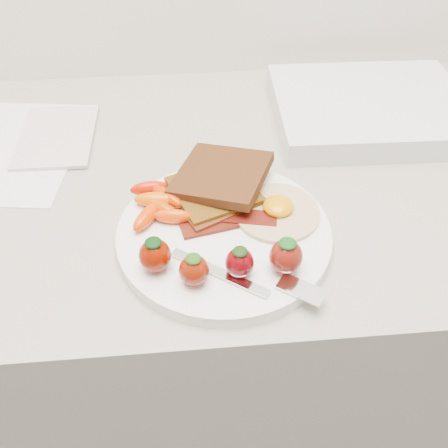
{
  "coord_description": "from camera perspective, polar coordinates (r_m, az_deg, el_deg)",
  "views": [
    {
      "loc": [
        -0.01,
        1.12,
        1.36
      ],
      "look_at": [
        0.03,
        1.56,
        0.93
      ],
      "focal_mm": 40.0,
      "sensor_mm": 36.0,
      "label": 1
    }
  ],
  "objects": [
    {
      "name": "appliance",
      "position": [
        0.88,
        16.28,
        12.54
      ],
      "size": [
        0.32,
        0.26,
        0.04
      ],
      "primitive_type": "cube",
      "rotation": [
        0.0,
        0.0,
        -0.03
      ],
      "color": "silver",
      "rests_on": "counter"
    },
    {
      "name": "counter",
      "position": [
        1.08,
        -2.16,
        -12.94
      ],
      "size": [
        2.0,
        0.6,
        0.9
      ],
      "primitive_type": "cube",
      "color": "gray",
      "rests_on": "ground"
    },
    {
      "name": "plate",
      "position": [
        0.63,
        -0.0,
        -1.23
      ],
      "size": [
        0.27,
        0.27,
        0.02
      ],
      "primitive_type": "cylinder",
      "color": "white",
      "rests_on": "counter"
    },
    {
      "name": "fried_egg",
      "position": [
        0.65,
        6.09,
        1.55
      ],
      "size": [
        0.11,
        0.11,
        0.02
      ],
      "color": "#F0E4C6",
      "rests_on": "plate"
    },
    {
      "name": "toast_upper",
      "position": [
        0.67,
        -0.31,
        5.62
      ],
      "size": [
        0.15,
        0.15,
        0.03
      ],
      "primitive_type": "cube",
      "rotation": [
        0.0,
        -0.1,
        -0.43
      ],
      "color": "black",
      "rests_on": "toast_lower"
    },
    {
      "name": "paper_sheet",
      "position": [
        0.85,
        -22.99,
        7.89
      ],
      "size": [
        0.23,
        0.29,
        0.0
      ],
      "primitive_type": "cube",
      "rotation": [
        0.0,
        0.0,
        -0.14
      ],
      "color": "white",
      "rests_on": "counter"
    },
    {
      "name": "fork",
      "position": [
        0.57,
        3.67,
        -6.39
      ],
      "size": [
        0.17,
        0.1,
        0.0
      ],
      "color": "silver",
      "rests_on": "plate"
    },
    {
      "name": "bacon_strips",
      "position": [
        0.64,
        0.53,
        0.85
      ],
      "size": [
        0.13,
        0.08,
        0.01
      ],
      "color": "#3D0607",
      "rests_on": "plate"
    },
    {
      "name": "notepad",
      "position": [
        0.85,
        -18.55,
        9.49
      ],
      "size": [
        0.12,
        0.17,
        0.01
      ],
      "primitive_type": "cube",
      "rotation": [
        0.0,
        0.0,
        -0.01
      ],
      "color": "beige",
      "rests_on": "paper_sheet"
    },
    {
      "name": "strawberries",
      "position": [
        0.56,
        -0.42,
        -4.13
      ],
      "size": [
        0.19,
        0.06,
        0.05
      ],
      "color": "#6F0F00",
      "rests_on": "plate"
    },
    {
      "name": "baby_carrots",
      "position": [
        0.65,
        -7.48,
        2.29
      ],
      "size": [
        0.08,
        0.1,
        0.02
      ],
      "color": "#E85A03",
      "rests_on": "plate"
    },
    {
      "name": "toast_lower",
      "position": [
        0.67,
        -1.22,
        3.66
      ],
      "size": [
        0.13,
        0.13,
        0.01
      ],
      "primitive_type": "cube",
      "rotation": [
        0.0,
        0.0,
        0.37
      ],
      "color": "#432504",
      "rests_on": "plate"
    }
  ]
}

